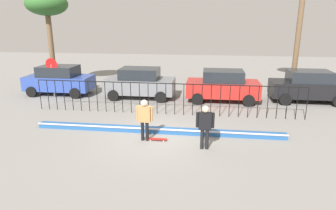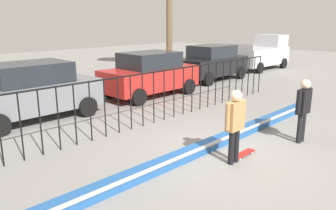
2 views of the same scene
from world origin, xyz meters
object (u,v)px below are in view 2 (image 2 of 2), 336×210
(parked_car_black, at_px, (212,62))
(pickup_truck, at_px, (262,53))
(parked_car_gray, at_px, (32,91))
(skateboarder, at_px, (235,120))
(skateboard, at_px, (243,154))
(parked_car_red, at_px, (150,74))
(camera_operator, at_px, (303,105))

(parked_car_black, bearing_deg, pickup_truck, 1.88)
(parked_car_gray, height_order, parked_car_black, same)
(skateboarder, distance_m, pickup_truck, 16.04)
(skateboard, relative_size, parked_car_red, 0.19)
(parked_car_gray, xyz_separation_m, parked_car_black, (10.18, 0.42, 0.00))
(parked_car_red, relative_size, pickup_truck, 0.91)
(camera_operator, distance_m, pickup_truck, 14.19)
(parked_car_gray, bearing_deg, camera_operator, -60.43)
(skateboard, bearing_deg, skateboarder, -155.78)
(camera_operator, bearing_deg, pickup_truck, -82.62)
(parked_car_gray, bearing_deg, parked_car_black, 1.97)
(parked_car_black, height_order, pickup_truck, pickup_truck)
(pickup_truck, bearing_deg, camera_operator, -151.27)
(skateboarder, height_order, parked_car_gray, parked_car_gray)
(camera_operator, bearing_deg, skateboarder, 51.63)
(skateboard, distance_m, camera_operator, 2.24)
(camera_operator, height_order, parked_car_gray, parked_car_gray)
(camera_operator, height_order, parked_car_red, parked_car_red)
(skateboard, bearing_deg, pickup_truck, 47.68)
(parked_car_gray, height_order, parked_car_red, same)
(parked_car_red, height_order, pickup_truck, pickup_truck)
(skateboard, xyz_separation_m, parked_car_gray, (-2.23, 6.67, 0.91))
(skateboarder, xyz_separation_m, pickup_truck, (14.23, 7.39, -0.00))
(skateboard, xyz_separation_m, pickup_truck, (13.73, 7.34, 0.98))
(skateboarder, relative_size, parked_car_black, 0.40)
(camera_operator, bearing_deg, skateboard, 47.50)
(skateboarder, bearing_deg, parked_car_gray, 93.93)
(skateboarder, bearing_deg, camera_operator, -22.37)
(skateboard, bearing_deg, parked_car_black, 61.26)
(camera_operator, relative_size, pickup_truck, 0.37)
(skateboard, height_order, parked_car_gray, parked_car_gray)
(parked_car_red, bearing_deg, pickup_truck, 3.60)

